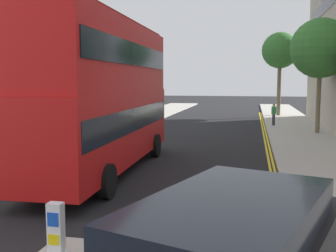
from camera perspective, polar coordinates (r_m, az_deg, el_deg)
name	(u,v)px	position (r m, az deg, el deg)	size (l,w,h in m)	color
sidewalk_right	(318,155)	(19.82, 20.43, -3.80)	(4.00, 80.00, 0.14)	#ADA89E
sidewalk_left	(57,145)	(22.01, -15.35, -2.64)	(4.00, 80.00, 0.14)	#ADA89E
kerb_line_outer	(273,163)	(17.66, 14.60, -5.03)	(0.10, 56.00, 0.01)	yellow
kerb_line_inner	(269,162)	(17.65, 14.08, -5.02)	(0.10, 56.00, 0.01)	yellow
keep_left_bollard	(56,234)	(8.01, -15.54, -14.54)	(0.36, 0.28, 1.11)	silver
double_decker_bus_away	(104,92)	(15.24, -9.09, 4.78)	(2.99, 10.86, 5.64)	red
pedestrian_far	(274,114)	(31.11, 14.71, 1.66)	(0.34, 0.22, 1.62)	#2D2D38
street_tree_near	(321,49)	(27.45, 20.75, 10.20)	(3.75, 3.75, 7.21)	#6B6047
street_tree_mid	(280,51)	(40.42, 15.56, 10.19)	(3.43, 3.43, 7.92)	#6B6047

